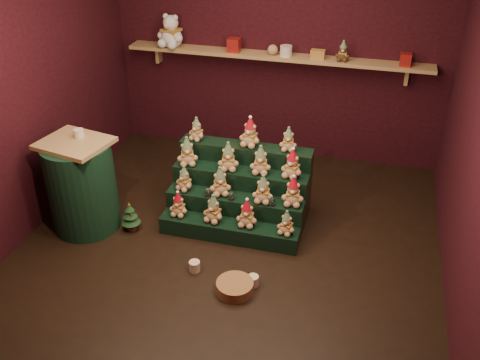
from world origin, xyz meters
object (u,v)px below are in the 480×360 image
(side_table, at_px, (82,185))
(mug_right, at_px, (253,281))
(snow_globe_a, at_px, (208,192))
(white_bear, at_px, (171,26))
(riser_tier_front, at_px, (229,231))
(wicker_basket, at_px, (235,287))
(snow_globe_b, at_px, (231,196))
(mini_christmas_tree, at_px, (130,216))
(mug_left, at_px, (195,266))
(snow_globe_c, at_px, (272,201))
(brown_bear, at_px, (343,51))

(side_table, relative_size, mug_right, 9.64)
(snow_globe_a, distance_m, white_bear, 2.25)
(riser_tier_front, bearing_deg, white_bear, 123.98)
(side_table, distance_m, white_bear, 2.28)
(riser_tier_front, relative_size, mug_right, 13.94)
(wicker_basket, relative_size, white_bear, 0.66)
(snow_globe_b, distance_m, mini_christmas_tree, 1.05)
(mug_right, height_order, white_bear, white_bear)
(mini_christmas_tree, distance_m, mug_right, 1.49)
(snow_globe_b, distance_m, mug_left, 0.81)
(mug_right, bearing_deg, side_table, 166.41)
(riser_tier_front, relative_size, white_bear, 2.84)
(mini_christmas_tree, relative_size, mug_right, 3.27)
(riser_tier_front, relative_size, wicker_basket, 4.27)
(snow_globe_c, bearing_deg, side_table, -170.35)
(snow_globe_c, bearing_deg, brown_bear, 75.90)
(mug_right, distance_m, brown_bear, 2.83)
(snow_globe_c, bearing_deg, snow_globe_b, 180.00)
(mug_right, distance_m, white_bear, 3.30)
(snow_globe_b, xyz_separation_m, mini_christmas_tree, (-0.99, -0.28, -0.24))
(snow_globe_b, relative_size, mug_left, 0.86)
(mini_christmas_tree, bearing_deg, side_table, -174.92)
(snow_globe_a, bearing_deg, mini_christmas_tree, -159.55)
(side_table, relative_size, brown_bear, 4.30)
(mug_left, relative_size, white_bear, 0.21)
(snow_globe_c, distance_m, white_bear, 2.60)
(snow_globe_c, relative_size, mug_left, 0.90)
(riser_tier_front, relative_size, snow_globe_a, 15.04)
(riser_tier_front, height_order, mug_left, riser_tier_front)
(wicker_basket, bearing_deg, brown_bear, 77.99)
(snow_globe_b, height_order, side_table, side_table)
(side_table, xyz_separation_m, mug_right, (1.87, -0.45, -0.43))
(riser_tier_front, xyz_separation_m, wicker_basket, (0.27, -0.73, -0.04))
(mini_christmas_tree, bearing_deg, white_bear, 96.74)
(snow_globe_a, height_order, snow_globe_c, snow_globe_a)
(snow_globe_a, distance_m, snow_globe_c, 0.66)
(snow_globe_a, relative_size, brown_bear, 0.41)
(snow_globe_c, height_order, side_table, side_table)
(snow_globe_a, xyz_separation_m, mug_left, (0.10, -0.72, -0.36))
(snow_globe_c, bearing_deg, mug_left, -127.84)
(snow_globe_b, distance_m, wicker_basket, 1.00)
(mini_christmas_tree, height_order, wicker_basket, mini_christmas_tree)
(snow_globe_b, height_order, white_bear, white_bear)
(mug_right, bearing_deg, mini_christmas_tree, 160.58)
(mini_christmas_tree, xyz_separation_m, wicker_basket, (1.27, -0.62, -0.11))
(brown_bear, bearing_deg, side_table, -139.42)
(riser_tier_front, distance_m, mug_right, 0.73)
(snow_globe_b, xyz_separation_m, mug_left, (-0.15, -0.72, -0.35))
(wicker_basket, bearing_deg, riser_tier_front, 109.94)
(mug_right, distance_m, wicker_basket, 0.18)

